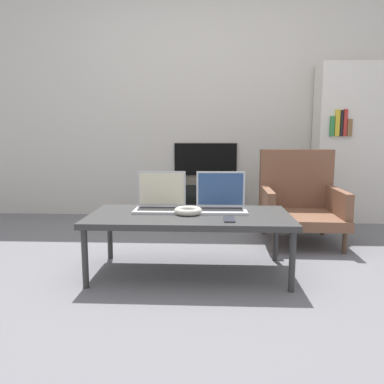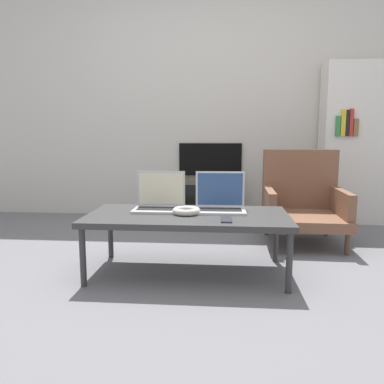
% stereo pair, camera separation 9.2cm
% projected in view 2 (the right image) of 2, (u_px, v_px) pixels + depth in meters
% --- Properties ---
extents(ground_plane, '(14.00, 14.00, 0.00)m').
position_uv_depth(ground_plane, '(185.00, 285.00, 2.18)').
color(ground_plane, slate).
extents(wall_back, '(7.00, 0.08, 2.60)m').
position_uv_depth(wall_back, '(204.00, 96.00, 3.97)').
color(wall_back, beige).
rests_on(wall_back, ground_plane).
extents(table, '(1.25, 0.61, 0.38)m').
position_uv_depth(table, '(188.00, 219.00, 2.34)').
color(table, '#333333').
rests_on(table, ground_plane).
extents(laptop_left, '(0.32, 0.23, 0.25)m').
position_uv_depth(laptop_left, '(160.00, 201.00, 2.46)').
color(laptop_left, '#B2B2B7').
rests_on(laptop_left, table).
extents(laptop_right, '(0.33, 0.23, 0.25)m').
position_uv_depth(laptop_right, '(220.00, 202.00, 2.42)').
color(laptop_right, silver).
rests_on(laptop_right, table).
extents(headphones, '(0.18, 0.18, 0.04)m').
position_uv_depth(headphones, '(186.00, 211.00, 2.33)').
color(headphones, beige).
rests_on(headphones, table).
extents(phone, '(0.06, 0.15, 0.01)m').
position_uv_depth(phone, '(226.00, 220.00, 2.15)').
color(phone, '#333338').
rests_on(phone, table).
extents(tv, '(0.57, 0.45, 0.45)m').
position_uv_depth(tv, '(209.00, 199.00, 3.85)').
color(tv, '#4C473D').
rests_on(tv, ground_plane).
extents(armchair, '(0.63, 0.66, 0.75)m').
position_uv_depth(armchair, '(302.00, 199.00, 3.09)').
color(armchair, brown).
rests_on(armchair, ground_plane).
extents(bookshelf, '(0.68, 0.32, 1.57)m').
position_uv_depth(bookshelf, '(356.00, 144.00, 3.72)').
color(bookshelf, silver).
rests_on(bookshelf, ground_plane).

